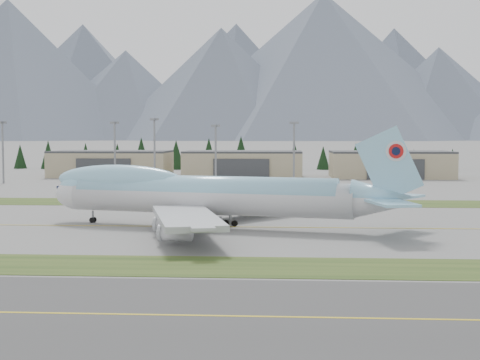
# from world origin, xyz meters

# --- Properties ---
(ground) EXTENTS (7000.00, 7000.00, 0.00)m
(ground) POSITION_xyz_m (0.00, 0.00, 0.00)
(ground) COLOR slate
(ground) RESTS_ON ground
(grass_strip_near) EXTENTS (400.00, 14.00, 0.08)m
(grass_strip_near) POSITION_xyz_m (0.00, -38.00, 0.00)
(grass_strip_near) COLOR #254017
(grass_strip_near) RESTS_ON ground
(grass_strip_far) EXTENTS (400.00, 18.00, 0.08)m
(grass_strip_far) POSITION_xyz_m (0.00, 45.00, 0.00)
(grass_strip_far) COLOR #254017
(grass_strip_far) RESTS_ON ground
(asphalt_taxiway) EXTENTS (400.00, 32.00, 0.04)m
(asphalt_taxiway) POSITION_xyz_m (0.00, -62.00, 0.00)
(asphalt_taxiway) COLOR #3A3A3A
(asphalt_taxiway) RESTS_ON ground
(taxiway_line_main) EXTENTS (400.00, 0.40, 0.02)m
(taxiway_line_main) POSITION_xyz_m (0.00, 0.00, 0.00)
(taxiway_line_main) COLOR gold
(taxiway_line_main) RESTS_ON ground
(taxiway_line_near) EXTENTS (400.00, 0.40, 0.02)m
(taxiway_line_near) POSITION_xyz_m (0.00, -62.00, 0.00)
(taxiway_line_near) COLOR gold
(taxiway_line_near) RESTS_ON ground
(boeing_747_freighter) EXTENTS (72.19, 60.44, 18.96)m
(boeing_747_freighter) POSITION_xyz_m (-13.80, -0.78, 6.25)
(boeing_747_freighter) COLOR silver
(boeing_747_freighter) RESTS_ON ground
(hangar_left) EXTENTS (48.00, 26.60, 10.80)m
(hangar_left) POSITION_xyz_m (-70.00, 149.90, 5.39)
(hangar_left) COLOR tan
(hangar_left) RESTS_ON ground
(hangar_center) EXTENTS (48.00, 26.60, 10.80)m
(hangar_center) POSITION_xyz_m (-15.00, 149.90, 5.39)
(hangar_center) COLOR tan
(hangar_center) RESTS_ON ground
(hangar_right) EXTENTS (48.00, 26.60, 10.80)m
(hangar_right) POSITION_xyz_m (45.00, 149.90, 5.39)
(hangar_right) COLOR tan
(hangar_right) RESTS_ON ground
(floodlight_masts) EXTENTS (107.32, 9.84, 23.33)m
(floodlight_masts) POSITION_xyz_m (-44.18, 109.06, 15.50)
(floodlight_masts) COLOR gray
(floodlight_masts) RESTS_ON ground
(service_vehicle_a) EXTENTS (3.00, 3.59, 1.16)m
(service_vehicle_a) POSITION_xyz_m (-24.13, 118.16, 0.00)
(service_vehicle_a) COLOR silver
(service_vehicle_a) RESTS_ON ground
(service_vehicle_b) EXTENTS (3.73, 2.82, 1.18)m
(service_vehicle_b) POSITION_xyz_m (8.06, 111.68, 0.00)
(service_vehicle_b) COLOR #A6BB2E
(service_vehicle_b) RESTS_ON ground
(service_vehicle_c) EXTENTS (3.25, 4.51, 1.21)m
(service_vehicle_c) POSITION_xyz_m (44.93, 127.76, 0.00)
(service_vehicle_c) COLOR silver
(service_vehicle_c) RESTS_ON ground
(conifer_belt) EXTENTS (272.50, 15.67, 16.97)m
(conifer_belt) POSITION_xyz_m (-5.05, 211.85, 7.26)
(conifer_belt) COLOR black
(conifer_belt) RESTS_ON ground
(mountain_ridge_front) EXTENTS (4309.97, 1264.90, 525.28)m
(mountain_ridge_front) POSITION_xyz_m (105.23, 2197.68, 234.74)
(mountain_ridge_front) COLOR #515D6C
(mountain_ridge_front) RESTS_ON ground
(mountain_ridge_rear) EXTENTS (4403.03, 1039.84, 519.92)m
(mountain_ridge_rear) POSITION_xyz_m (151.93, 2900.00, 257.20)
(mountain_ridge_rear) COLOR #515D6C
(mountain_ridge_rear) RESTS_ON ground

